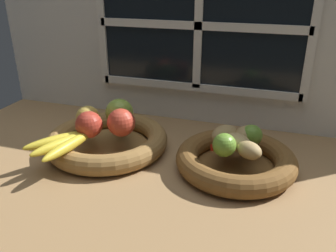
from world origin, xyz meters
The scene contains 16 objects.
ground_plane centered at (0.00, 0.00, -1.50)cm, with size 140.00×90.00×3.00cm, color #9E774C.
back_wall centered at (0.00, 29.77, 27.88)cm, with size 140.00×4.60×55.00cm.
fruit_bowl_left centered at (-18.64, 1.14, 2.55)cm, with size 33.47×33.47×5.46cm.
fruit_bowl_right centered at (16.82, 1.14, 2.56)cm, with size 29.84×29.84×5.46cm.
apple_green_back centered at (-16.81, 5.87, 9.39)cm, with size 7.87×7.87×7.87cm, color #8CAD3D.
apple_red_front centered at (-21.15, -3.46, 9.01)cm, with size 7.12×7.12×7.12cm, color #B73828.
apple_red_right centered at (-13.51, 0.18, 9.20)cm, with size 7.49×7.49×7.49cm, color #CC422D.
apple_golden_left centered at (-24.35, 1.42, 8.72)cm, with size 6.53×6.53×6.53cm, color gold.
banana_bunch_front centered at (-24.08, -10.67, 6.82)cm, with size 13.38×18.87×2.73cm.
potato_oblong centered at (13.26, 3.92, 7.80)cm, with size 7.98×5.70×4.69cm, color #A38451.
potato_back centered at (18.80, 5.50, 7.85)cm, with size 7.54×5.64×4.78cm, color #A38451.
potato_large centered at (16.82, 1.14, 7.57)cm, with size 7.33×4.92×4.24cm, color tan.
potato_small centered at (19.99, -2.03, 7.50)cm, with size 6.49×4.54×4.09cm, color tan.
lime_near centered at (14.26, -2.70, 8.28)cm, with size 5.65×5.65×5.65cm, color #6B9E33.
lime_far centered at (19.81, 4.98, 8.15)cm, with size 5.39×5.39×5.39cm, color olive.
chili_pepper centered at (15.93, 1.55, 6.31)cm, with size 1.71×1.71×11.45cm, color red.
Camera 1 is at (23.99, -75.23, 45.10)cm, focal length 36.79 mm.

